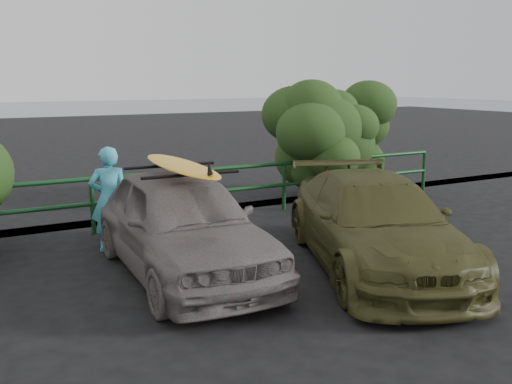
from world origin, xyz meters
The scene contains 8 objects.
ground centered at (0.00, 0.00, 0.00)m, with size 80.00×80.00×0.00m, color black.
guardrail centered at (0.00, 5.00, 0.52)m, with size 14.00×0.08×1.04m, color #123F1B, non-canonical shape.
shrub_right centered at (5.00, 5.50, 1.26)m, with size 3.20×2.40×2.51m, color #243F17, non-canonical shape.
sedan centered at (-0.37, 2.26, 0.74)m, with size 1.74×4.32×1.47m, color slate.
olive_vehicle centered at (2.19, 1.15, 0.67)m, with size 1.88×4.62×1.34m, color #45431E.
man centered at (-0.97, 3.86, 0.85)m, with size 0.62×0.41×1.69m, color #41ABC4.
roof_rack centered at (-0.37, 2.26, 1.50)m, with size 1.35×0.95×0.05m, color black, non-canonical shape.
surfboard centered at (-0.37, 2.26, 1.56)m, with size 0.55×2.65×0.08m, color gold.
Camera 1 is at (-3.20, -5.09, 2.72)m, focal length 40.00 mm.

